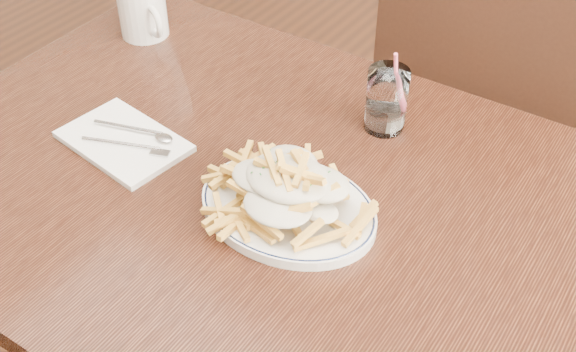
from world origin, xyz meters
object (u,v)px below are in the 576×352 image
Objects in this scene: table at (273,226)px; coffee_mug at (143,11)px; water_glass at (386,103)px; loaded_fries at (288,184)px; chair_far at (497,102)px; fries_plate at (288,208)px.

coffee_mug reaches higher than table.
loaded_fries is at bearing -94.15° from water_glass.
chair_far reaches higher than table.
chair_far is 0.73m from loaded_fries.
chair_far is 6.89× the size of water_glass.
table is at bearing 147.44° from loaded_fries.
coffee_mug is (-0.60, -0.42, 0.23)m from chair_far.
water_glass is 0.53m from coffee_mug.
fries_plate is at bearing -97.01° from chair_far.
loaded_fries is at bearing -97.01° from chair_far.
chair_far is at bearing 34.83° from coffee_mug.
chair_far is at bearing 82.99° from loaded_fries.
water_glass is at bearing 85.85° from fries_plate.
fries_plate is 0.05m from loaded_fries.
fries_plate reaches higher than table.
loaded_fries is at bearing -32.56° from table.
table is 0.54m from coffee_mug.
loaded_fries is (-0.08, -0.69, 0.23)m from chair_far.
water_glass reaches higher than table.
chair_far is (0.13, 0.66, -0.10)m from table.
water_glass is at bearing 85.85° from loaded_fries.
water_glass is 1.17× the size of coffee_mug.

